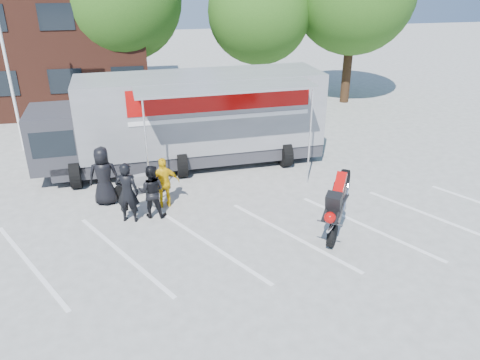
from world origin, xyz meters
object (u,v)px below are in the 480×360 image
object	(u,v)px
flagpole	(6,26)
parked_motorcycle	(141,196)
tree_left	(122,0)
stunt_bike_rider	(337,234)
spectator_leather_a	(104,176)
spectator_leather_b	(127,192)
tree_mid	(259,12)
spectator_leather_c	(151,191)
spectator_hivis	(164,183)
transporter_truck	(191,164)

from	to	relation	value
flagpole	parked_motorcycle	bearing A→B (deg)	-50.24
tree_left	stunt_bike_rider	xyz separation A→B (m)	(5.94, -15.22, -5.57)
spectator_leather_a	spectator_leather_b	world-z (taller)	spectator_leather_a
flagpole	tree_mid	distance (m)	12.31
spectator_leather_b	spectator_leather_c	bearing A→B (deg)	-152.84
spectator_hivis	flagpole	bearing A→B (deg)	-54.72
stunt_bike_rider	parked_motorcycle	bearing A→B (deg)	-177.75
stunt_bike_rider	spectator_hivis	xyz separation A→B (m)	(-4.82, 2.81, 0.84)
tree_left	parked_motorcycle	xyz separation A→B (m)	(0.34, -11.51, -5.57)
flagpole	spectator_leather_b	bearing A→B (deg)	-59.36
tree_mid	transporter_truck	xyz separation A→B (m)	(-4.68, -8.05, -4.94)
spectator_leather_c	spectator_hivis	bearing A→B (deg)	-112.79
flagpole	tree_left	xyz separation A→B (m)	(4.24, 6.00, 0.51)
tree_mid	tree_left	bearing A→B (deg)	171.87
flagpole	spectator_leather_c	size ratio (longest dim) A/B	4.68
tree_left	spectator_leather_c	bearing A→B (deg)	-86.91
transporter_truck	spectator_hivis	size ratio (longest dim) A/B	6.60
spectator_leather_a	parked_motorcycle	bearing A→B (deg)	-164.01
parked_motorcycle	spectator_leather_c	distance (m)	1.75
transporter_truck	stunt_bike_rider	distance (m)	7.15
spectator_leather_b	tree_mid	bearing A→B (deg)	-104.53
spectator_leather_c	spectator_leather_b	bearing A→B (deg)	24.69
flagpole	spectator_hivis	xyz separation A→B (m)	(5.37, -6.41, -4.21)
stunt_bike_rider	spectator_leather_b	size ratio (longest dim) A/B	1.16
parked_motorcycle	spectator_leather_b	xyz separation A→B (m)	(-0.36, -1.63, 0.96)
tree_left	parked_motorcycle	world-z (taller)	tree_left
parked_motorcycle	spectator_leather_c	world-z (taller)	spectator_leather_c
spectator_leather_c	spectator_hivis	world-z (taller)	spectator_leather_c
parked_motorcycle	transporter_truck	bearing A→B (deg)	-54.68
spectator_leather_b	spectator_hivis	distance (m)	1.36
tree_mid	spectator_leather_a	xyz separation A→B (m)	(-7.78, -10.80, -3.96)
tree_mid	spectator_leather_b	world-z (taller)	tree_mid
spectator_hivis	tree_mid	bearing A→B (deg)	-121.91
tree_left	spectator_leather_b	distance (m)	13.92
spectator_leather_a	spectator_hivis	world-z (taller)	spectator_leather_a
spectator_hivis	spectator_leather_a	bearing A→B (deg)	-22.50
tree_left	parked_motorcycle	distance (m)	12.79
spectator_leather_c	spectator_hivis	xyz separation A→B (m)	(0.42, 0.58, -0.01)
transporter_truck	spectator_leather_a	size ratio (longest dim) A/B	5.66
parked_motorcycle	spectator_hivis	bearing A→B (deg)	-154.86
spectator_leather_a	spectator_leather_c	bearing A→B (deg)	142.64
flagpole	tree_mid	bearing A→B (deg)	23.97
stunt_bike_rider	spectator_leather_b	distance (m)	6.38
parked_motorcycle	stunt_bike_rider	bearing A→B (deg)	-139.43
spectator_leather_b	spectator_leather_c	distance (m)	0.74
flagpole	spectator_leather_b	size ratio (longest dim) A/B	4.16
parked_motorcycle	spectator_leather_c	size ratio (longest dim) A/B	1.13
stunt_bike_rider	spectator_leather_a	xyz separation A→B (m)	(-6.71, 3.42, 0.98)
transporter_truck	spectator_leather_a	distance (m)	4.25
stunt_bike_rider	spectator_leather_a	world-z (taller)	spectator_leather_a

